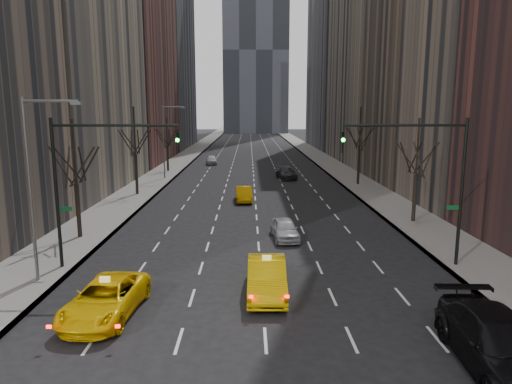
{
  "coord_description": "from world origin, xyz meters",
  "views": [
    {
      "loc": [
        -0.6,
        -11.87,
        8.51
      ],
      "look_at": [
        -0.17,
        16.08,
        3.5
      ],
      "focal_mm": 32.0,
      "sensor_mm": 36.0,
      "label": 1
    }
  ],
  "objects_px": {
    "taxi_sedan": "(267,277)",
    "parked_suv_black": "(499,344)",
    "silver_sedan_ahead": "(285,229)",
    "taxi_suv": "(105,299)"
  },
  "relations": [
    {
      "from": "taxi_sedan",
      "to": "silver_sedan_ahead",
      "type": "bearing_deg",
      "value": 81.44
    },
    {
      "from": "parked_suv_black",
      "to": "silver_sedan_ahead",
      "type": "bearing_deg",
      "value": 113.26
    },
    {
      "from": "silver_sedan_ahead",
      "to": "parked_suv_black",
      "type": "xyz_separation_m",
      "value": [
        5.85,
        -15.77,
        0.23
      ]
    },
    {
      "from": "taxi_sedan",
      "to": "silver_sedan_ahead",
      "type": "distance_m",
      "value": 9.43
    },
    {
      "from": "silver_sedan_ahead",
      "to": "taxi_sedan",
      "type": "bearing_deg",
      "value": -104.23
    },
    {
      "from": "taxi_sedan",
      "to": "taxi_suv",
      "type": "bearing_deg",
      "value": -161.01
    },
    {
      "from": "parked_suv_black",
      "to": "taxi_suv",
      "type": "bearing_deg",
      "value": 166.29
    },
    {
      "from": "taxi_sedan",
      "to": "parked_suv_black",
      "type": "bearing_deg",
      "value": -40.06
    },
    {
      "from": "taxi_suv",
      "to": "silver_sedan_ahead",
      "type": "bearing_deg",
      "value": 58.98
    },
    {
      "from": "taxi_sedan",
      "to": "silver_sedan_ahead",
      "type": "xyz_separation_m",
      "value": [
        1.57,
        9.3,
        -0.14
      ]
    }
  ]
}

